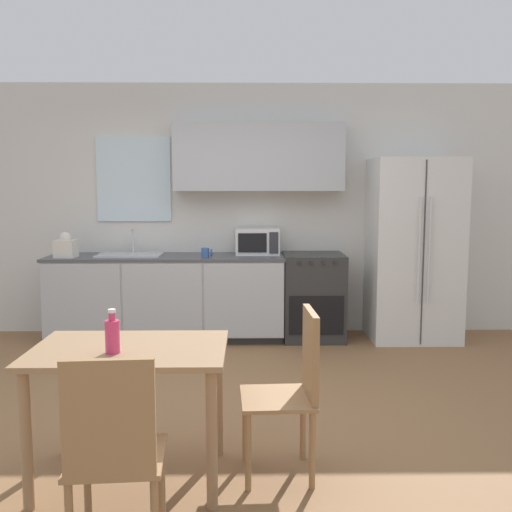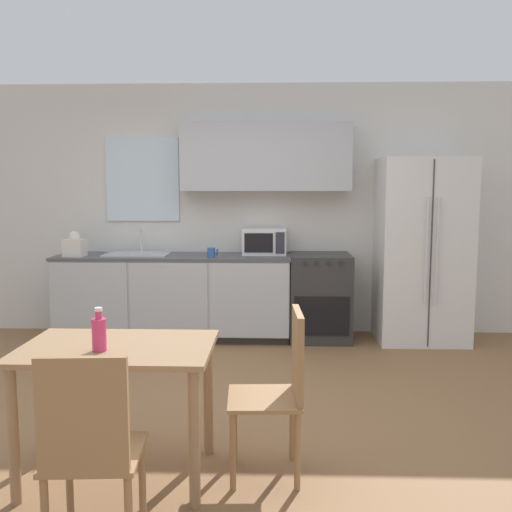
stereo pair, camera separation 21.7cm
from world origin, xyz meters
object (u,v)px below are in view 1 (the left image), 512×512
Objects in this scene: microwave at (258,241)px; dining_chair_near at (113,446)px; refrigerator at (414,250)px; dining_chair_side at (295,381)px; coffee_mug at (206,253)px; oven_range at (313,296)px; dining_table at (130,369)px; drink_bottle at (112,335)px.

microwave is 0.50× the size of dining_chair_near.
refrigerator reaches higher than dining_chair_side.
coffee_mug reaches higher than dining_chair_side.
dining_table is at bearing -114.14° from oven_range.
dining_table is (-2.36, -2.92, -0.32)m from refrigerator.
dining_chair_near is at bearing -77.21° from drink_bottle.
oven_range is at bearing -10.86° from microwave.
refrigerator is 1.83× the size of dining_table.
drink_bottle is at bearing -104.09° from microwave.
dining_chair_near is (-1.24, -3.68, 0.09)m from oven_range.
microwave is (-0.59, 0.11, 0.58)m from oven_range.
refrigerator is 2.03× the size of dining_chair_near.
dining_table is at bearing 60.41° from drink_bottle.
oven_range is 0.97× the size of dining_chair_near.
dining_chair_near is at bearing -108.65° from oven_range.
dining_table is 1.11× the size of dining_chair_side.
microwave is at bearing 0.18° from dining_chair_side.
microwave is 3.17m from dining_table.
oven_range is 0.97× the size of dining_chair_side.
refrigerator is 3.88m from drink_bottle.
refrigerator reaches higher than dining_chair_near.
dining_chair_side is at bearing 3.37° from dining_table.
drink_bottle is (-0.80, -3.17, -0.18)m from microwave.
dining_table is 1.11× the size of dining_chair_near.
dining_chair_near reaches higher than oven_range.
dining_chair_near is (-2.28, -3.65, -0.41)m from refrigerator.
coffee_mug is 2.88m from drink_bottle.
coffee_mug is at bearing -175.83° from refrigerator.
microwave is 0.45× the size of dining_table.
dining_chair_side is (-0.43, -2.89, 0.09)m from oven_range.
oven_range is 1.95× the size of microwave.
drink_bottle reaches higher than oven_range.
drink_bottle reaches higher than dining_table.
refrigerator is 3.77m from dining_table.
microwave is 3.27m from drink_bottle.
oven_range is 1.16m from refrigerator.
oven_range is 0.83m from microwave.
drink_bottle reaches higher than dining_chair_near.
dining_chair_near is at bearing 131.03° from dining_chair_side.
dining_table is at bearing 90.51° from dining_chair_side.
dining_chair_side is at bearing 9.60° from drink_bottle.
coffee_mug is 0.12× the size of dining_chair_near.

